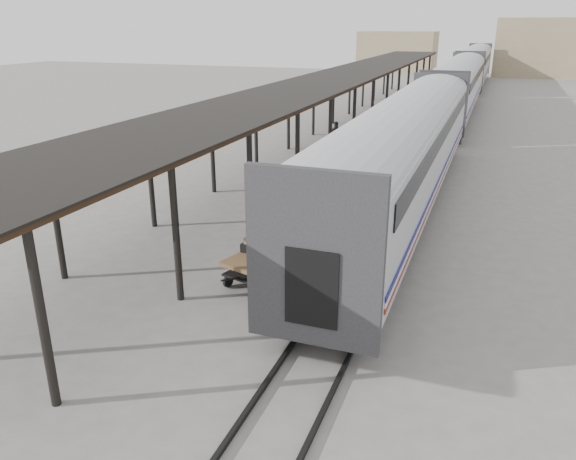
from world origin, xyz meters
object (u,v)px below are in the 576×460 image
Objects in this scene: luggage_tug at (345,153)px; porter at (259,238)px; baggage_cart at (261,261)px; pedestrian at (336,137)px.

luggage_tug is 16.15m from porter.
luggage_tug is (-1.47, 15.38, -0.04)m from baggage_cart.
luggage_tug is at bearing 24.75° from porter.
porter reaches higher than baggage_cart.
luggage_tug is 0.92× the size of pedestrian.
luggage_tug is at bearing 89.24° from pedestrian.
pedestrian is (-1.33, 2.98, 0.31)m from luggage_tug.
pedestrian reaches higher than baggage_cart.
porter is 0.85× the size of pedestrian.
luggage_tug reaches higher than baggage_cart.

